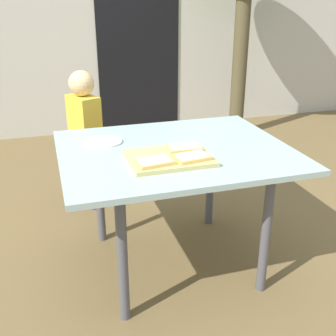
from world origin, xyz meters
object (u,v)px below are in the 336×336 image
object	(u,v)px
child_left	(85,132)
pizza_slice_near_left	(154,162)
pizza_slice_far_right	(184,148)
plate_white_left	(104,142)
cutting_board	(169,158)
dining_table	(175,162)
pizza_slice_near_right	(192,157)

from	to	relation	value
child_left	pizza_slice_near_left	bearing A→B (deg)	-79.45
pizza_slice_far_right	plate_white_left	world-z (taller)	pizza_slice_far_right
cutting_board	child_left	bearing A→B (deg)	106.43
dining_table	pizza_slice_far_right	distance (m)	0.13
plate_white_left	child_left	size ratio (longest dim) A/B	0.20
pizza_slice_near_right	dining_table	bearing A→B (deg)	94.20
pizza_slice_near_right	child_left	size ratio (longest dim) A/B	0.18
pizza_slice_far_right	plate_white_left	distance (m)	0.46
pizza_slice_near_right	pizza_slice_far_right	xyz separation A→B (m)	(0.01, 0.13, 0.00)
pizza_slice_near_right	plate_white_left	world-z (taller)	pizza_slice_near_right
child_left	dining_table	bearing A→B (deg)	-66.73
cutting_board	plate_white_left	xyz separation A→B (m)	(-0.26, 0.34, -0.01)
dining_table	cutting_board	size ratio (longest dim) A/B	2.98
cutting_board	pizza_slice_far_right	world-z (taller)	pizza_slice_far_right
cutting_board	child_left	world-z (taller)	child_left
dining_table	cutting_board	world-z (taller)	cutting_board
cutting_board	child_left	size ratio (longest dim) A/B	0.40
plate_white_left	child_left	world-z (taller)	child_left
cutting_board	pizza_slice_near_left	bearing A→B (deg)	-141.47
pizza_slice_near_right	pizza_slice_far_right	size ratio (longest dim) A/B	1.05
pizza_slice_near_right	cutting_board	bearing A→B (deg)	142.13
pizza_slice_near_right	pizza_slice_near_left	world-z (taller)	same
pizza_slice_far_right	plate_white_left	xyz separation A→B (m)	(-0.36, 0.28, -0.03)
dining_table	cutting_board	bearing A→B (deg)	-117.23
pizza_slice_far_right	cutting_board	bearing A→B (deg)	-147.31
pizza_slice_near_left	child_left	distance (m)	1.12
pizza_slice_near_left	pizza_slice_far_right	world-z (taller)	same
dining_table	pizza_slice_near_left	bearing A→B (deg)	-127.60
cutting_board	plate_white_left	world-z (taller)	cutting_board
dining_table	plate_white_left	xyz separation A→B (m)	(-0.34, 0.20, 0.08)
pizza_slice_near_right	plate_white_left	xyz separation A→B (m)	(-0.35, 0.41, -0.03)
pizza_slice_far_right	plate_white_left	bearing A→B (deg)	142.16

